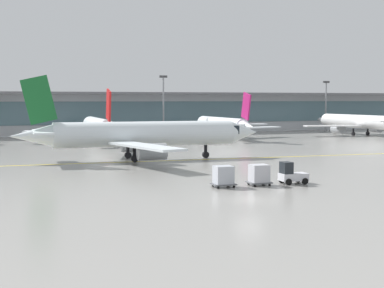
# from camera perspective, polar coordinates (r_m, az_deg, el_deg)

# --- Properties ---
(ground_plane) EXTENTS (400.00, 400.00, 0.00)m
(ground_plane) POSITION_cam_1_polar(r_m,az_deg,el_deg) (45.75, 5.74, -5.55)
(ground_plane) COLOR gray
(taxiway_centreline_stripe) EXTENTS (109.67, 9.24, 0.01)m
(taxiway_centreline_stripe) POSITION_cam_1_polar(r_m,az_deg,el_deg) (73.68, -4.18, -1.73)
(taxiway_centreline_stripe) COLOR yellow
(taxiway_centreline_stripe) RESTS_ON ground_plane
(terminal_concourse) EXTENTS (195.78, 11.00, 9.60)m
(terminal_concourse) POSITION_cam_1_polar(r_m,az_deg,el_deg) (131.37, -12.65, 3.05)
(terminal_concourse) COLOR #B2B7BC
(terminal_concourse) RESTS_ON ground_plane
(gate_airplane_2) EXTENTS (27.39, 29.52, 9.77)m
(gate_airplane_2) POSITION_cam_1_polar(r_m,az_deg,el_deg) (107.62, -9.34, 1.75)
(gate_airplane_2) COLOR white
(gate_airplane_2) RESTS_ON ground_plane
(gate_airplane_3) EXTENTS (26.23, 28.15, 9.34)m
(gate_airplane_3) POSITION_cam_1_polar(r_m,az_deg,el_deg) (116.85, 3.03, 1.95)
(gate_airplane_3) COLOR white
(gate_airplane_3) RESTS_ON ground_plane
(gate_airplane_4) EXTENTS (27.70, 29.76, 9.87)m
(gate_airplane_4) POSITION_cam_1_polar(r_m,az_deg,el_deg) (132.63, 16.13, 2.15)
(gate_airplane_4) COLOR white
(gate_airplane_4) RESTS_ON ground_plane
(taxiing_regional_jet) EXTENTS (33.24, 30.81, 11.01)m
(taxiing_regional_jet) POSITION_cam_1_polar(r_m,az_deg,el_deg) (75.21, -4.98, 0.92)
(taxiing_regional_jet) COLOR white
(taxiing_regional_jet) RESTS_ON ground_plane
(baggage_tug) EXTENTS (2.70, 1.79, 2.10)m
(baggage_tug) POSITION_cam_1_polar(r_m,az_deg,el_deg) (54.65, 9.89, -3.01)
(baggage_tug) COLOR silver
(baggage_tug) RESTS_ON ground_plane
(cargo_dolly_lead) EXTENTS (2.21, 1.75, 1.94)m
(cargo_dolly_lead) POSITION_cam_1_polar(r_m,az_deg,el_deg) (53.20, 6.72, -3.00)
(cargo_dolly_lead) COLOR #595B60
(cargo_dolly_lead) RESTS_ON ground_plane
(cargo_dolly_trailing) EXTENTS (2.21, 1.75, 1.94)m
(cargo_dolly_trailing) POSITION_cam_1_polar(r_m,az_deg,el_deg) (51.85, 3.15, -3.17)
(cargo_dolly_trailing) COLOR #595B60
(cargo_dolly_trailing) RESTS_ON ground_plane
(apron_light_mast_2) EXTENTS (1.80, 0.36, 13.24)m
(apron_light_mast_2) POSITION_cam_1_polar(r_m,az_deg,el_deg) (127.11, -2.87, 4.18)
(apron_light_mast_2) COLOR gray
(apron_light_mast_2) RESTS_ON ground_plane
(apron_light_mast_3) EXTENTS (1.80, 0.36, 12.58)m
(apron_light_mast_3) POSITION_cam_1_polar(r_m,az_deg,el_deg) (148.36, 13.22, 3.98)
(apron_light_mast_3) COLOR gray
(apron_light_mast_3) RESTS_ON ground_plane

